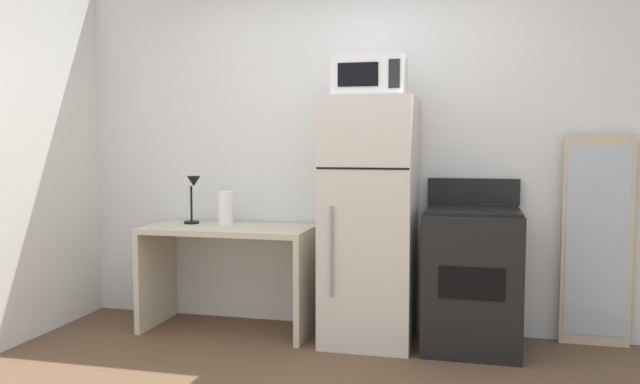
{
  "coord_description": "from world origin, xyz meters",
  "views": [
    {
      "loc": [
        0.77,
        -2.81,
        1.34
      ],
      "look_at": [
        -0.19,
        1.1,
        1.03
      ],
      "focal_mm": 35.18,
      "sensor_mm": 36.0,
      "label": 1
    }
  ],
  "objects": [
    {
      "name": "wall_back_white",
      "position": [
        0.0,
        1.7,
        1.3
      ],
      "size": [
        5.0,
        0.1,
        2.6
      ],
      "primitive_type": "cube",
      "color": "silver",
      "rests_on": "ground"
    },
    {
      "name": "paper_towel_roll",
      "position": [
        -0.99,
        1.45,
        0.87
      ],
      "size": [
        0.11,
        0.11,
        0.24
      ],
      "primitive_type": "cylinder",
      "color": "white",
      "rests_on": "desk"
    },
    {
      "name": "leaning_mirror",
      "position": [
        1.57,
        1.59,
        0.7
      ],
      "size": [
        0.44,
        0.03,
        1.4
      ],
      "color": "#C6B793",
      "rests_on": "ground"
    },
    {
      "name": "oven_range",
      "position": [
        0.77,
        1.33,
        0.47
      ],
      "size": [
        0.62,
        0.61,
        1.1
      ],
      "color": "black",
      "rests_on": "ground"
    },
    {
      "name": "desk_lamp",
      "position": [
        -1.22,
        1.41,
        0.99
      ],
      "size": [
        0.14,
        0.12,
        0.35
      ],
      "color": "black",
      "rests_on": "desk"
    },
    {
      "name": "refrigerator",
      "position": [
        0.1,
        1.33,
        0.82
      ],
      "size": [
        0.6,
        0.63,
        1.65
      ],
      "color": "beige",
      "rests_on": "ground"
    },
    {
      "name": "microwave",
      "position": [
        0.1,
        1.3,
        1.78
      ],
      "size": [
        0.46,
        0.35,
        0.26
      ],
      "color": "silver",
      "rests_on": "refrigerator"
    },
    {
      "name": "desk",
      "position": [
        -0.92,
        1.34,
        0.53
      ],
      "size": [
        1.2,
        0.58,
        0.75
      ],
      "color": "beige",
      "rests_on": "ground"
    }
  ]
}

